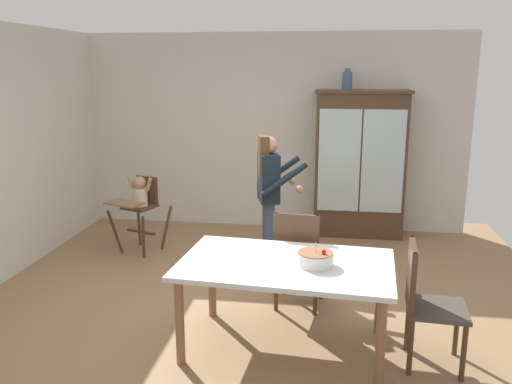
{
  "coord_description": "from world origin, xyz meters",
  "views": [
    {
      "loc": [
        0.8,
        -4.63,
        2.24
      ],
      "look_at": [
        0.04,
        0.7,
        0.95
      ],
      "focal_mm": 36.76,
      "sensor_mm": 36.0,
      "label": 1
    }
  ],
  "objects": [
    {
      "name": "high_chair_with_toddler",
      "position": [
        -1.47,
        1.3,
        0.65
      ],
      "size": [
        0.73,
        0.81,
        0.95
      ],
      "rotation": [
        0.0,
        0.0,
        -0.35
      ],
      "color": "#4C3323",
      "rests_on": "ground_plane"
    },
    {
      "name": "adult_person",
      "position": [
        0.17,
        0.85,
        0.97
      ],
      "size": [
        0.6,
        0.58,
        1.53
      ],
      "rotation": [
        0.0,
        0.0,
        1.84
      ],
      "color": "#3D4C6B",
      "rests_on": "ground_plane"
    },
    {
      "name": "wall_back",
      "position": [
        0.0,
        2.63,
        1.35
      ],
      "size": [
        5.32,
        0.06,
        2.7
      ],
      "primitive_type": "cube",
      "color": "beige",
      "rests_on": "ground_plane"
    },
    {
      "name": "birthday_cake",
      "position": [
        0.72,
        -0.78,
        0.79
      ],
      "size": [
        0.28,
        0.28,
        0.19
      ],
      "color": "white",
      "rests_on": "dining_table"
    },
    {
      "name": "ground_plane",
      "position": [
        0.0,
        0.0,
        0.0
      ],
      "size": [
        6.24,
        6.24,
        0.0
      ],
      "primitive_type": "plane",
      "color": "#93704C"
    },
    {
      "name": "china_cabinet",
      "position": [
        1.2,
        2.37,
        0.98
      ],
      "size": [
        1.23,
        0.48,
        1.95
      ],
      "color": "#4C3323",
      "rests_on": "ground_plane"
    },
    {
      "name": "dining_table",
      "position": [
        0.49,
        -0.75,
        0.66
      ],
      "size": [
        1.74,
        1.14,
        0.74
      ],
      "color": "silver",
      "rests_on": "ground_plane"
    },
    {
      "name": "dining_chair_far_side",
      "position": [
        0.54,
        -0.04,
        0.56
      ],
      "size": [
        0.49,
        0.49,
        0.96
      ],
      "rotation": [
        0.0,
        0.0,
        3.01
      ],
      "color": "#4C3323",
      "rests_on": "ground_plane"
    },
    {
      "name": "dining_chair_right_end",
      "position": [
        1.54,
        -0.84,
        0.56
      ],
      "size": [
        0.48,
        0.48,
        0.96
      ],
      "rotation": [
        0.0,
        0.0,
        1.49
      ],
      "color": "#4C3323",
      "rests_on": "ground_plane"
    },
    {
      "name": "ceramic_vase",
      "position": [
        1.0,
        2.37,
        2.07
      ],
      "size": [
        0.13,
        0.13,
        0.27
      ],
      "color": "#3D567F",
      "rests_on": "china_cabinet"
    }
  ]
}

